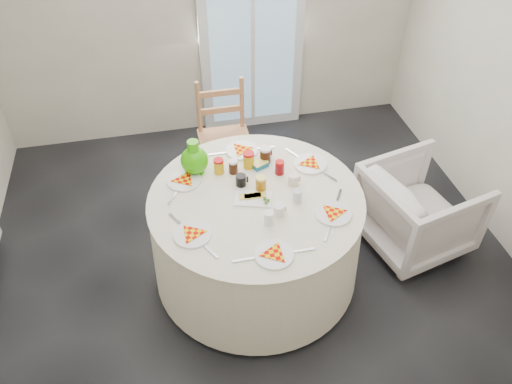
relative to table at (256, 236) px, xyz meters
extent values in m
plane|color=black|center=(-0.01, 0.03, -0.38)|extent=(4.00, 4.00, 0.00)
cube|color=#BCB5A3|center=(-0.01, 2.03, 0.93)|extent=(4.00, 0.02, 2.60)
cube|color=silver|center=(0.39, 1.98, 0.68)|extent=(1.00, 0.08, 2.10)
cylinder|color=white|center=(0.00, 0.00, 0.00)|extent=(1.49, 1.49, 0.76)
imported|color=silver|center=(1.28, 0.05, 0.02)|extent=(0.84, 0.88, 0.76)
cube|color=#0D658C|center=(0.09, 0.31, 0.41)|extent=(0.13, 0.12, 0.04)
camera|label=1|loc=(-0.52, -2.40, 2.60)|focal=35.00mm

